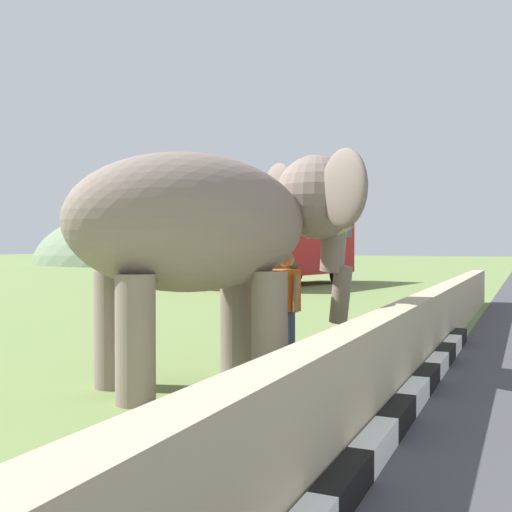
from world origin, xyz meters
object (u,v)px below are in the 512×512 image
at_px(cow_mid, 274,269).
at_px(elephant, 218,228).
at_px(bus_red, 284,238).
at_px(cow_near, 235,271).
at_px(person_handler, 286,303).

bearing_deg(cow_mid, elephant, -160.07).
bearing_deg(bus_red, cow_near, -176.10).
xyz_separation_m(elephant, cow_near, (12.37, 5.86, -1.09)).
relative_size(elephant, cow_near, 2.04).
relative_size(person_handler, cow_mid, 0.96).
height_order(elephant, cow_mid, elephant).
distance_m(bus_red, cow_mid, 3.80).
bearing_deg(bus_red, elephant, -160.91).
relative_size(bus_red, cow_near, 4.70).
height_order(elephant, cow_near, elephant).
relative_size(person_handler, cow_near, 0.86).
relative_size(elephant, bus_red, 0.43).
xyz_separation_m(cow_near, cow_mid, (2.19, -0.58, 0.00)).
distance_m(elephant, bus_red, 19.09).
height_order(cow_near, cow_mid, same).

